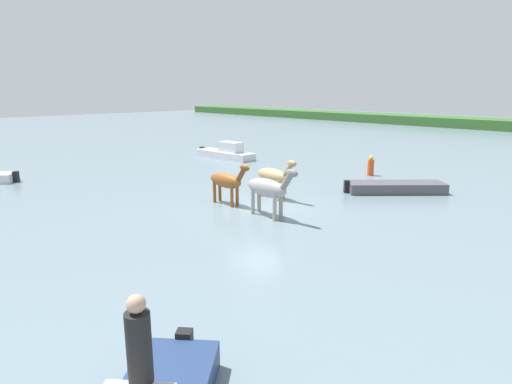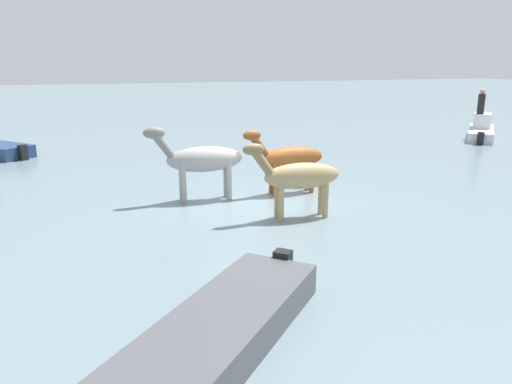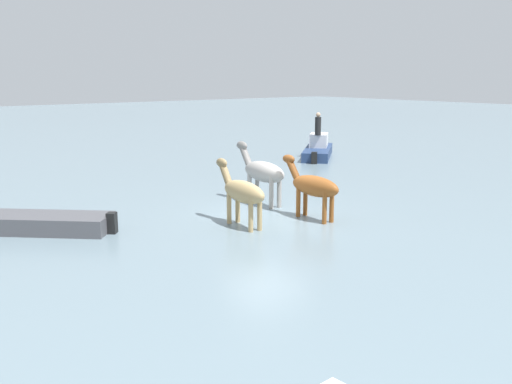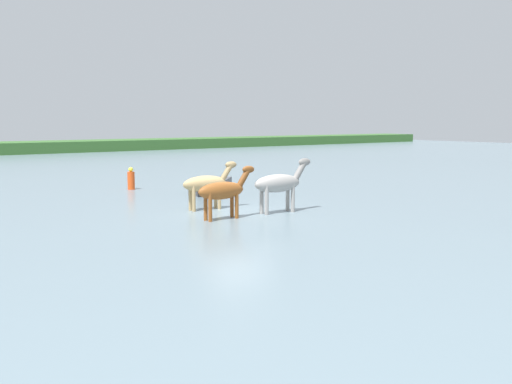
{
  "view_description": "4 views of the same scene",
  "coord_description": "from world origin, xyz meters",
  "px_view_note": "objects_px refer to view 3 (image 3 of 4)",
  "views": [
    {
      "loc": [
        12.53,
        -12.26,
        4.8
      ],
      "look_at": [
        0.08,
        -0.33,
        0.67
      ],
      "focal_mm": 30.37,
      "sensor_mm": 36.0,
      "label": 1
    },
    {
      "loc": [
        3.91,
        11.95,
        3.71
      ],
      "look_at": [
        0.37,
        0.94,
        0.61
      ],
      "focal_mm": 34.9,
      "sensor_mm": 36.0,
      "label": 2
    },
    {
      "loc": [
        -13.29,
        10.81,
        4.32
      ],
      "look_at": [
        0.52,
        0.02,
        0.67
      ],
      "focal_mm": 39.67,
      "sensor_mm": 36.0,
      "label": 3
    },
    {
      "loc": [
        -11.61,
        -17.35,
        3.49
      ],
      "look_at": [
        0.52,
        -0.45,
        0.81
      ],
      "focal_mm": 39.02,
      "sensor_mm": 36.0,
      "label": 4
    }
  ],
  "objects_px": {
    "horse_dun_straggler": "(242,192)",
    "boat_launch_far": "(32,225)",
    "horse_rear_stallion": "(313,186)",
    "person_watcher_seated": "(318,125)",
    "boat_motor_center": "(318,151)",
    "horse_lead": "(262,172)"
  },
  "relations": [
    {
      "from": "boat_motor_center",
      "to": "boat_launch_far",
      "type": "distance_m",
      "value": 17.57
    },
    {
      "from": "boat_motor_center",
      "to": "boat_launch_far",
      "type": "height_order",
      "value": "boat_motor_center"
    },
    {
      "from": "horse_dun_straggler",
      "to": "boat_launch_far",
      "type": "distance_m",
      "value": 5.99
    },
    {
      "from": "horse_rear_stallion",
      "to": "boat_launch_far",
      "type": "height_order",
      "value": "horse_rear_stallion"
    },
    {
      "from": "horse_dun_straggler",
      "to": "boat_motor_center",
      "type": "xyz_separation_m",
      "value": [
        8.88,
        -11.65,
        -0.71
      ]
    },
    {
      "from": "boat_motor_center",
      "to": "horse_rear_stallion",
      "type": "bearing_deg",
      "value": -176.56
    },
    {
      "from": "horse_rear_stallion",
      "to": "horse_dun_straggler",
      "type": "xyz_separation_m",
      "value": [
        0.62,
        2.2,
        0.0
      ]
    },
    {
      "from": "horse_dun_straggler",
      "to": "boat_motor_center",
      "type": "relative_size",
      "value": 0.55
    },
    {
      "from": "horse_rear_stallion",
      "to": "boat_launch_far",
      "type": "xyz_separation_m",
      "value": [
        3.85,
        7.18,
        -0.85
      ]
    },
    {
      "from": "boat_motor_center",
      "to": "person_watcher_seated",
      "type": "distance_m",
      "value": 1.47
    },
    {
      "from": "person_watcher_seated",
      "to": "boat_motor_center",
      "type": "bearing_deg",
      "value": -48.71
    },
    {
      "from": "horse_dun_straggler",
      "to": "person_watcher_seated",
      "type": "height_order",
      "value": "person_watcher_seated"
    },
    {
      "from": "horse_dun_straggler",
      "to": "boat_launch_far",
      "type": "xyz_separation_m",
      "value": [
        3.22,
        4.98,
        -0.86
      ]
    },
    {
      "from": "boat_launch_far",
      "to": "person_watcher_seated",
      "type": "distance_m",
      "value": 17.29
    },
    {
      "from": "boat_motor_center",
      "to": "boat_launch_far",
      "type": "relative_size",
      "value": 1.05
    },
    {
      "from": "horse_lead",
      "to": "horse_dun_straggler",
      "type": "bearing_deg",
      "value": 131.84
    },
    {
      "from": "horse_rear_stallion",
      "to": "horse_lead",
      "type": "relative_size",
      "value": 0.91
    },
    {
      "from": "horse_rear_stallion",
      "to": "horse_lead",
      "type": "distance_m",
      "value": 2.5
    },
    {
      "from": "horse_rear_stallion",
      "to": "boat_launch_far",
      "type": "distance_m",
      "value": 8.19
    },
    {
      "from": "horse_lead",
      "to": "boat_motor_center",
      "type": "xyz_separation_m",
      "value": [
        7.01,
        -9.42,
        -0.8
      ]
    },
    {
      "from": "horse_rear_stallion",
      "to": "horse_lead",
      "type": "bearing_deg",
      "value": -2.14
    },
    {
      "from": "horse_lead",
      "to": "person_watcher_seated",
      "type": "bearing_deg",
      "value": -51.58
    }
  ]
}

